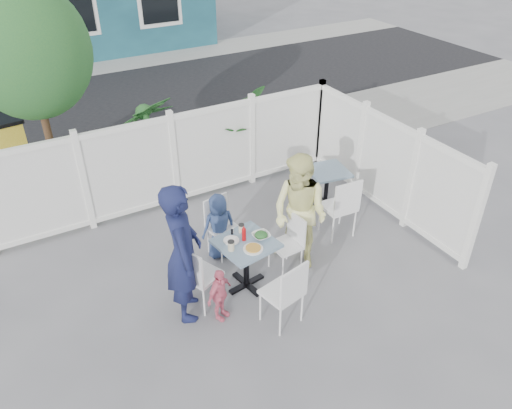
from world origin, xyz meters
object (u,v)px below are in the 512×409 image
chair_near (287,290)px  boy (219,226)px  utility_cabinet (5,162)px  spare_table (327,178)px  main_table (246,252)px  chair_left (196,272)px  woman (300,213)px  man (183,253)px  chair_right (290,239)px  toddler (220,295)px  chair_back (221,222)px

chair_near → boy: 1.65m
utility_cabinet → spare_table: (4.57, -2.88, -0.17)m
main_table → chair_left: (-0.72, -0.03, -0.02)m
utility_cabinet → chair_left: bearing=-74.9°
main_table → woman: woman is taller
utility_cabinet → man: size_ratio=0.74×
chair_right → man: size_ratio=0.46×
utility_cabinet → man: man is taller
woman → boy: 1.19m
man → boy: 1.27m
toddler → utility_cabinet: bearing=85.6°
main_table → woman: size_ratio=0.47×
man → toddler: bearing=-116.0°
main_table → spare_table: main_table is taller
chair_near → spare_table: bearing=31.7°
chair_near → boy: (-0.10, 1.64, -0.05)m
main_table → man: 0.95m
boy → chair_right: bearing=136.4°
chair_near → woman: (0.79, 0.94, 0.29)m
chair_left → man: (-0.15, -0.02, 0.38)m
chair_right → chair_near: bearing=141.4°
chair_left → chair_right: 1.43m
main_table → spare_table: bearing=27.8°
chair_right → chair_back: chair_back is taller
main_table → woman: bearing=5.1°
chair_left → boy: size_ratio=0.94×
chair_left → spare_table: bearing=88.3°
spare_table → chair_left: size_ratio=0.76×
chair_near → woman: 1.26m
chair_back → toddler: 1.37m
chair_back → main_table: bearing=76.5°
boy → man: bearing=46.3°
boy → main_table: bearing=93.4°
spare_table → chair_near: size_ratio=0.75×
spare_table → toddler: toddler is taller
boy → spare_table: bearing=-168.6°
chair_back → woman: size_ratio=0.52×
spare_table → chair_back: (-2.09, -0.27, 0.00)m
chair_back → toddler: (-0.61, -1.22, -0.14)m
spare_table → boy: bearing=-170.9°
spare_table → chair_right: (-1.43, -1.09, -0.02)m
chair_right → chair_back: bearing=35.1°
chair_left → toddler: bearing=1.5°
chair_back → chair_left: bearing=38.9°
chair_back → boy: boy is taller
chair_near → woman: bearing=37.4°
man → woman: man is taller
main_table → toddler: toddler is taller
utility_cabinet → toddler: utility_cabinet is taller
utility_cabinet → main_table: utility_cabinet is taller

